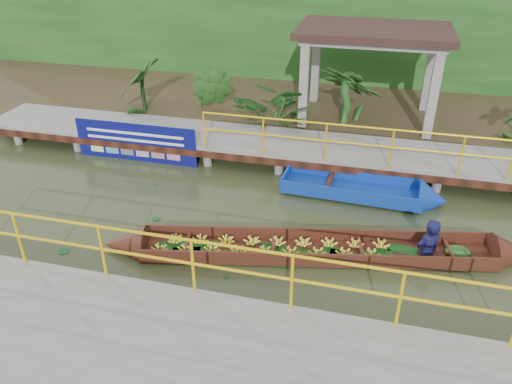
# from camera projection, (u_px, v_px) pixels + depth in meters

# --- Properties ---
(ground) EXTENTS (80.00, 80.00, 0.00)m
(ground) POSITION_uv_depth(u_px,v_px,m) (210.00, 221.00, 11.24)
(ground) COLOR #2D351A
(ground) RESTS_ON ground
(land_strip) EXTENTS (30.00, 8.00, 0.45)m
(land_strip) POSITION_uv_depth(u_px,v_px,m) (279.00, 104.00, 17.48)
(land_strip) COLOR #362E1B
(land_strip) RESTS_ON ground
(far_dock) EXTENTS (16.00, 2.06, 1.66)m
(far_dock) POSITION_uv_depth(u_px,v_px,m) (250.00, 142.00, 13.91)
(far_dock) COLOR slate
(far_dock) RESTS_ON ground
(near_dock) EXTENTS (18.00, 2.40, 1.73)m
(near_dock) POSITION_uv_depth(u_px,v_px,m) (182.00, 361.00, 7.33)
(near_dock) COLOR slate
(near_dock) RESTS_ON ground
(pavilion) EXTENTS (4.40, 3.00, 3.00)m
(pavilion) POSITION_uv_depth(u_px,v_px,m) (373.00, 41.00, 14.55)
(pavilion) COLOR slate
(pavilion) RESTS_ON ground
(foliage_backdrop) EXTENTS (30.00, 0.80, 4.00)m
(foliage_backdrop) POSITION_uv_depth(u_px,v_px,m) (294.00, 37.00, 18.73)
(foliage_backdrop) COLOR #154215
(foliage_backdrop) RESTS_ON ground
(vendor_boat) EXTENTS (8.70, 2.64, 1.96)m
(vendor_boat) POSITION_uv_depth(u_px,v_px,m) (332.00, 246.00, 10.01)
(vendor_boat) COLOR #36190E
(vendor_boat) RESTS_ON ground
(moored_blue_boat) EXTENTS (3.97, 1.24, 0.93)m
(moored_blue_boat) POSITION_uv_depth(u_px,v_px,m) (391.00, 195.00, 11.95)
(moored_blue_boat) COLOR #0D3196
(moored_blue_boat) RESTS_ON ground
(blue_banner) EXTENTS (3.53, 0.04, 1.10)m
(blue_banner) POSITION_uv_depth(u_px,v_px,m) (136.00, 142.00, 13.72)
(blue_banner) COLOR #0B0E5E
(blue_banner) RESTS_ON ground
(tropical_plants) EXTENTS (14.27, 1.27, 1.58)m
(tropical_plants) POSITION_uv_depth(u_px,v_px,m) (340.00, 101.00, 14.64)
(tropical_plants) COLOR #154215
(tropical_plants) RESTS_ON ground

